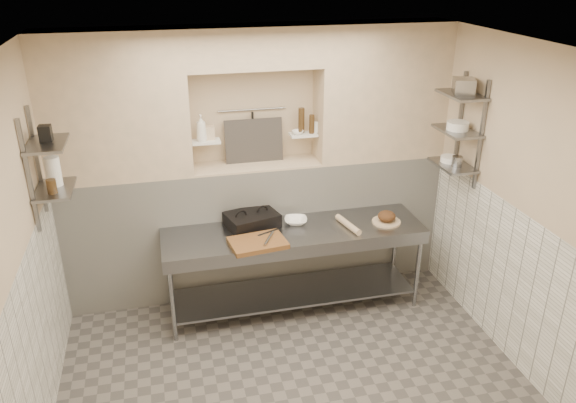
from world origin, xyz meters
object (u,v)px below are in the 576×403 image
object	(u,v)px
mixing_bowl	(296,221)
jug_left	(53,171)
panini_press	(252,220)
bread_loaf	(387,216)
rolling_pin	(348,225)
bottle_soap	(201,128)
cutting_board	(258,243)
prep_table	(294,253)
bowl_alcove	(298,132)

from	to	relation	value
mixing_bowl	jug_left	bearing A→B (deg)	-174.22
panini_press	bread_loaf	distance (m)	1.37
rolling_pin	bottle_soap	bearing A→B (deg)	155.48
rolling_pin	cutting_board	bearing A→B (deg)	-170.76
cutting_board	rolling_pin	distance (m)	0.96
prep_table	mixing_bowl	distance (m)	0.33
mixing_bowl	bottle_soap	size ratio (longest dim) A/B	0.86
bottle_soap	bowl_alcove	world-z (taller)	bottle_soap
jug_left	rolling_pin	bearing A→B (deg)	0.21
cutting_board	mixing_bowl	bearing A→B (deg)	38.24
cutting_board	mixing_bowl	xyz separation A→B (m)	(0.46, 0.36, 0.00)
cutting_board	bread_loaf	xyz separation A→B (m)	(1.36, 0.17, 0.05)
prep_table	bowl_alcove	bearing A→B (deg)	72.97
bread_loaf	jug_left	distance (m)	3.16
bottle_soap	cutting_board	bearing A→B (deg)	-62.61
mixing_bowl	jug_left	xyz separation A→B (m)	(-2.16, -0.22, 0.81)
cutting_board	bowl_alcove	bearing A→B (deg)	52.97
panini_press	bread_loaf	xyz separation A→B (m)	(1.34, -0.25, 0.00)
rolling_pin	bowl_alcove	xyz separation A→B (m)	(-0.37, 0.61, 0.80)
panini_press	bowl_alcove	bearing A→B (deg)	16.87
mixing_bowl	bread_loaf	distance (m)	0.92
prep_table	mixing_bowl	xyz separation A→B (m)	(0.05, 0.15, 0.29)
prep_table	bread_loaf	world-z (taller)	bread_loaf
panini_press	bowl_alcove	distance (m)	1.01
bowl_alcove	rolling_pin	bearing A→B (deg)	-58.96
prep_table	cutting_board	world-z (taller)	cutting_board
prep_table	rolling_pin	xyz separation A→B (m)	(0.54, -0.06, 0.29)
panini_press	cutting_board	world-z (taller)	panini_press
mixing_bowl	panini_press	bearing A→B (deg)	173.32
panini_press	rolling_pin	bearing A→B (deg)	-31.04
cutting_board	rolling_pin	size ratio (longest dim) A/B	1.26
panini_press	bottle_soap	xyz separation A→B (m)	(-0.42, 0.35, 0.88)
prep_table	jug_left	bearing A→B (deg)	-178.16
prep_table	bowl_alcove	distance (m)	1.23
bread_loaf	bowl_alcove	bearing A→B (deg)	142.69
rolling_pin	jug_left	xyz separation A→B (m)	(-2.64, -0.01, 0.81)
panini_press	bread_loaf	size ratio (longest dim) A/B	3.17
bread_loaf	bottle_soap	size ratio (longest dim) A/B	0.68
bread_loaf	bowl_alcove	world-z (taller)	bowl_alcove
mixing_bowl	rolling_pin	size ratio (longest dim) A/B	0.56
bottle_soap	jug_left	bearing A→B (deg)	-154.42
rolling_pin	bowl_alcove	size ratio (longest dim) A/B	3.35
mixing_bowl	bread_loaf	bearing A→B (deg)	-12.17
mixing_bowl	bowl_alcove	size ratio (longest dim) A/B	1.88
prep_table	rolling_pin	distance (m)	0.61
cutting_board	jug_left	xyz separation A→B (m)	(-1.70, 0.14, 0.82)
prep_table	rolling_pin	bearing A→B (deg)	-6.17
prep_table	bottle_soap	world-z (taller)	bottle_soap
panini_press	bottle_soap	world-z (taller)	bottle_soap
panini_press	jug_left	bearing A→B (deg)	173.61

